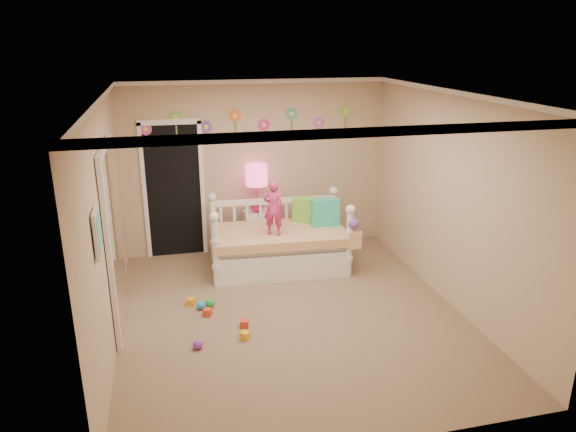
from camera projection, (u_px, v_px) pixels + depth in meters
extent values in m
cube|color=#7F684C|center=(291.00, 315.00, 6.38)|extent=(4.00, 4.50, 0.01)
cube|color=white|center=(292.00, 94.00, 5.55)|extent=(4.00, 4.50, 0.01)
cube|color=tan|center=(256.00, 167.00, 8.04)|extent=(4.00, 0.01, 2.60)
cube|color=tan|center=(106.00, 226.00, 5.52)|extent=(0.01, 4.50, 2.60)
cube|color=tan|center=(452.00, 200.00, 6.40)|extent=(0.01, 4.50, 2.60)
cube|color=#27C69A|center=(325.00, 213.00, 7.61)|extent=(0.41, 0.18, 0.40)
cube|color=#72C83D|center=(307.00, 210.00, 7.76)|extent=(0.41, 0.34, 0.37)
imported|color=#D02F72|center=(274.00, 208.00, 7.20)|extent=(0.33, 0.28, 0.77)
cube|color=white|center=(258.00, 231.00, 8.17)|extent=(0.41, 0.33, 0.65)
sphere|color=#EC1F67|center=(257.00, 205.00, 8.04)|extent=(0.20, 0.20, 0.20)
cylinder|color=#EC1F67|center=(257.00, 192.00, 7.97)|extent=(0.03, 0.03, 0.42)
cylinder|color=#F44990|center=(256.00, 175.00, 7.89)|extent=(0.33, 0.33, 0.31)
cube|color=black|center=(174.00, 189.00, 7.83)|extent=(0.90, 0.04, 2.07)
cube|color=white|center=(114.00, 238.00, 5.89)|extent=(0.07, 1.30, 2.10)
cube|color=white|center=(97.00, 233.00, 4.62)|extent=(0.05, 0.34, 0.42)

